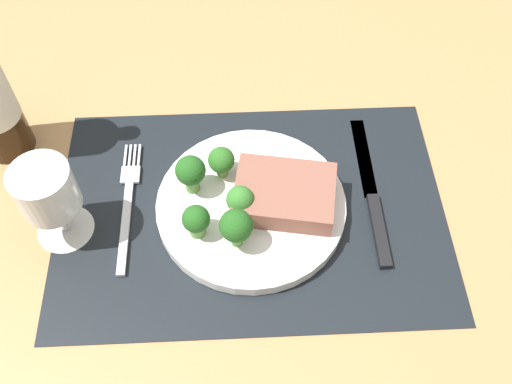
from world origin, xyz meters
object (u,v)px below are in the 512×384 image
Objects in this scene: plate at (251,206)px; knife at (373,200)px; fork at (128,203)px; wine_glass at (47,194)px; steak at (284,194)px.

knife is at bearing 2.00° from plate.
wine_glass reaches higher than fork.
knife is (15.19, 0.53, -0.50)cm from plate.
knife is 38.42cm from wine_glass.
knife is at bearing 3.45° from wine_glass.
fork is 1.68× the size of wine_glass.
plate is 15.35cm from fork.
steak is 11.54cm from knife.
plate is 1.20× the size of fork.
fork is 30.48cm from knife.
plate is 23.53cm from wine_glass.
steak is 26.91cm from wine_glass.
fork is (-15.28, 1.42, -0.55)cm from plate.
wine_glass is (-26.50, -1.72, 4.36)cm from steak.
plate is 2.02× the size of wine_glass.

